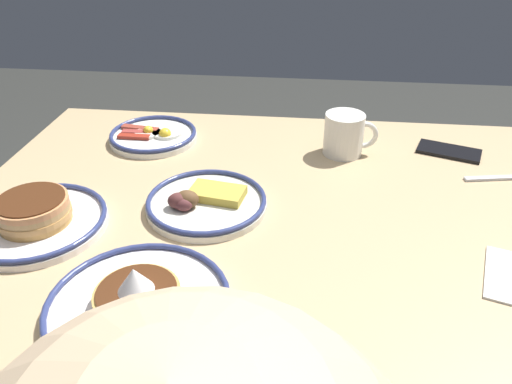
{
  "coord_description": "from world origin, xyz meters",
  "views": [
    {
      "loc": [
        -0.03,
        0.8,
        1.27
      ],
      "look_at": [
        0.06,
        -0.02,
        0.76
      ],
      "focal_mm": 34.48,
      "sensor_mm": 36.0,
      "label": 1
    }
  ],
  "objects_px": {
    "plate_center_pancakes": "(154,135)",
    "plate_far_side": "(138,302)",
    "cell_phone": "(449,151)",
    "fork_near": "(506,178)",
    "plate_far_companion": "(35,218)",
    "plate_near_main": "(204,203)",
    "coffee_mug": "(345,134)"
  },
  "relations": [
    {
      "from": "fork_near",
      "to": "cell_phone",
      "type": "bearing_deg",
      "value": -50.24
    },
    {
      "from": "plate_far_side",
      "to": "coffee_mug",
      "type": "height_order",
      "value": "coffee_mug"
    },
    {
      "from": "plate_center_pancakes",
      "to": "cell_phone",
      "type": "bearing_deg",
      "value": -179.4
    },
    {
      "from": "plate_far_companion",
      "to": "coffee_mug",
      "type": "distance_m",
      "value": 0.69
    },
    {
      "from": "coffee_mug",
      "to": "fork_near",
      "type": "xyz_separation_m",
      "value": [
        -0.35,
        0.09,
        -0.05
      ]
    },
    {
      "from": "plate_near_main",
      "to": "plate_far_companion",
      "type": "height_order",
      "value": "plate_far_companion"
    },
    {
      "from": "plate_center_pancakes",
      "to": "plate_far_companion",
      "type": "height_order",
      "value": "plate_far_companion"
    },
    {
      "from": "plate_far_companion",
      "to": "cell_phone",
      "type": "relative_size",
      "value": 1.8
    },
    {
      "from": "cell_phone",
      "to": "fork_near",
      "type": "xyz_separation_m",
      "value": [
        -0.1,
        0.12,
        -0.0
      ]
    },
    {
      "from": "plate_center_pancakes",
      "to": "coffee_mug",
      "type": "bearing_deg",
      "value": 177.25
    },
    {
      "from": "plate_far_side",
      "to": "plate_center_pancakes",
      "type": "bearing_deg",
      "value": -75.78
    },
    {
      "from": "plate_near_main",
      "to": "fork_near",
      "type": "height_order",
      "value": "plate_near_main"
    },
    {
      "from": "plate_near_main",
      "to": "cell_phone",
      "type": "bearing_deg",
      "value": -150.33
    },
    {
      "from": "fork_near",
      "to": "plate_far_side",
      "type": "bearing_deg",
      "value": 34.91
    },
    {
      "from": "plate_center_pancakes",
      "to": "plate_far_side",
      "type": "bearing_deg",
      "value": 104.22
    },
    {
      "from": "plate_center_pancakes",
      "to": "plate_far_side",
      "type": "relative_size",
      "value": 0.78
    },
    {
      "from": "plate_far_side",
      "to": "plate_far_companion",
      "type": "bearing_deg",
      "value": -36.15
    },
    {
      "from": "plate_far_companion",
      "to": "fork_near",
      "type": "relative_size",
      "value": 1.39
    },
    {
      "from": "plate_near_main",
      "to": "plate_far_side",
      "type": "distance_m",
      "value": 0.29
    },
    {
      "from": "cell_phone",
      "to": "plate_near_main",
      "type": "bearing_deg",
      "value": 49.28
    },
    {
      "from": "plate_center_pancakes",
      "to": "plate_far_companion",
      "type": "relative_size",
      "value": 0.84
    },
    {
      "from": "plate_far_companion",
      "to": "fork_near",
      "type": "xyz_separation_m",
      "value": [
        -0.93,
        -0.29,
        -0.02
      ]
    },
    {
      "from": "plate_far_companion",
      "to": "plate_center_pancakes",
      "type": "bearing_deg",
      "value": -105.3
    },
    {
      "from": "plate_far_side",
      "to": "plate_near_main",
      "type": "bearing_deg",
      "value": -98.59
    },
    {
      "from": "coffee_mug",
      "to": "fork_near",
      "type": "bearing_deg",
      "value": 166.2
    },
    {
      "from": "plate_near_main",
      "to": "plate_far_side",
      "type": "bearing_deg",
      "value": 81.41
    },
    {
      "from": "cell_phone",
      "to": "fork_near",
      "type": "relative_size",
      "value": 0.78
    },
    {
      "from": "plate_near_main",
      "to": "plate_far_companion",
      "type": "relative_size",
      "value": 0.93
    },
    {
      "from": "plate_far_side",
      "to": "fork_near",
      "type": "distance_m",
      "value": 0.83
    },
    {
      "from": "plate_far_side",
      "to": "cell_phone",
      "type": "bearing_deg",
      "value": -134.55
    },
    {
      "from": "plate_near_main",
      "to": "plate_far_companion",
      "type": "bearing_deg",
      "value": 17.93
    },
    {
      "from": "plate_near_main",
      "to": "plate_center_pancakes",
      "type": "height_order",
      "value": "plate_near_main"
    }
  ]
}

